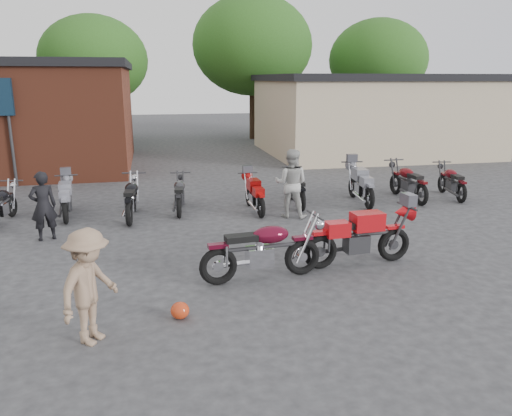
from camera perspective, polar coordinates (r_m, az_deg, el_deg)
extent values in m
plane|color=#2F2F31|center=(9.13, 2.71, -8.52)|extent=(90.00, 90.00, 0.00)
cube|color=tan|center=(25.52, 12.96, 10.11)|extent=(10.00, 8.00, 3.50)
ellipsoid|color=red|center=(7.89, -8.69, -11.50)|extent=(0.33, 0.33, 0.27)
imported|color=black|center=(12.22, -23.14, 0.21)|extent=(0.67, 0.55, 1.59)
imported|color=#ABABA7|center=(13.14, 4.03, 2.81)|extent=(1.08, 0.99, 1.81)
imported|color=#97785D|center=(7.26, -18.53, -8.52)|extent=(1.09, 1.23, 1.65)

